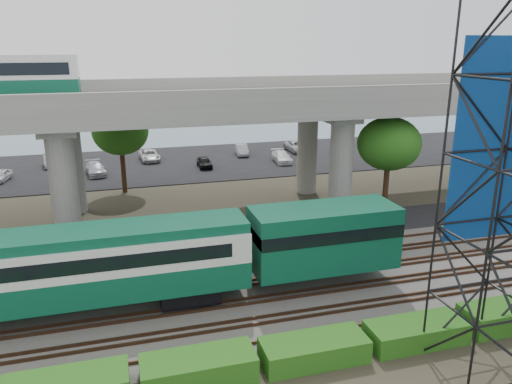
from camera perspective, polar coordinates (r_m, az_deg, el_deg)
name	(u,v)px	position (r m, az deg, el deg)	size (l,w,h in m)	color
ground	(263,314)	(25.96, 0.79, -13.75)	(140.00, 140.00, 0.00)	#474233
ballast_bed	(252,294)	(27.58, -0.43, -11.54)	(90.00, 12.00, 0.20)	slate
service_road	(220,238)	(35.11, -4.17, -5.27)	(90.00, 5.00, 0.08)	black
parking_lot	(177,163)	(57.31, -9.06, 3.28)	(90.00, 18.00, 0.08)	black
harbor_water	(158,131)	(78.79, -11.10, 6.82)	(140.00, 40.00, 0.03)	slate
rail_tracks	(252,291)	(27.50, -0.43, -11.21)	(90.00, 9.52, 0.16)	#472D1E
commuter_train	(97,264)	(25.60, -17.71, -7.80)	(29.30, 3.06, 4.30)	black
overpass	(188,111)	(38.12, -7.75, 9.12)	(80.00, 12.00, 12.40)	#9E9B93
hedge_strip	(314,349)	(22.53, 6.67, -17.41)	(34.60, 1.80, 1.20)	#1D5212
trees	(141,148)	(38.38, -12.98, 4.89)	(40.94, 16.94, 7.69)	#382314
parked_cars	(191,157)	(57.16, -7.41, 3.99)	(34.82, 9.60, 1.30)	silver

